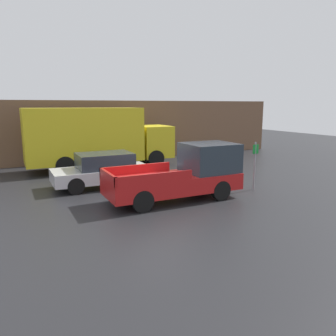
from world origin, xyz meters
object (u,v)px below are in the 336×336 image
object	(u,v)px
car	(103,170)
parking_sign	(255,163)
pickup_truck	(186,174)
delivery_truck	(96,137)

from	to	relation	value
car	parking_sign	bearing A→B (deg)	-31.69
parking_sign	car	bearing A→B (deg)	148.31
pickup_truck	delivery_truck	size ratio (longest dim) A/B	0.63
parking_sign	pickup_truck	bearing A→B (deg)	176.74
car	delivery_truck	distance (m)	4.52
car	delivery_truck	world-z (taller)	delivery_truck
parking_sign	delivery_truck	bearing A→B (deg)	122.15
delivery_truck	parking_sign	bearing A→B (deg)	-57.85
pickup_truck	parking_sign	world-z (taller)	pickup_truck
pickup_truck	car	size ratio (longest dim) A/B	1.21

